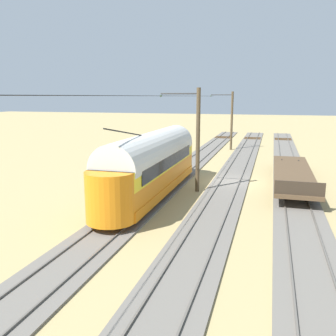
% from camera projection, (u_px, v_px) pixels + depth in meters
% --- Properties ---
extents(ground_plane, '(220.00, 220.00, 0.00)m').
position_uv_depth(ground_plane, '(231.00, 182.00, 28.54)').
color(ground_plane, tan).
extents(track_streetcar_siding, '(2.80, 80.00, 0.18)m').
position_uv_depth(track_streetcar_siding, '(292.00, 184.00, 27.57)').
color(track_streetcar_siding, '#666059').
rests_on(track_streetcar_siding, ground).
extents(track_adjacent_siding, '(2.80, 80.00, 0.18)m').
position_uv_depth(track_adjacent_siding, '(231.00, 181.00, 28.82)').
color(track_adjacent_siding, '#666059').
rests_on(track_adjacent_siding, ground).
extents(track_third_siding, '(2.80, 80.00, 0.18)m').
position_uv_depth(track_third_siding, '(175.00, 177.00, 30.08)').
color(track_third_siding, '#666059').
rests_on(track_third_siding, ground).
extents(vintage_streetcar, '(2.65, 15.52, 4.99)m').
position_uv_depth(vintage_streetcar, '(152.00, 163.00, 24.12)').
color(vintage_streetcar, orange).
rests_on(vintage_streetcar, ground).
extents(flatcar_adjacent, '(2.80, 14.64, 1.60)m').
position_uv_depth(flatcar_adjacent, '(293.00, 173.00, 27.70)').
color(flatcar_adjacent, brown).
rests_on(flatcar_adjacent, ground).
extents(catenary_pole_foreground, '(2.89, 0.28, 7.19)m').
position_uv_depth(catenary_pole_foreground, '(231.00, 120.00, 45.09)').
color(catenary_pole_foreground, '#4C3D28').
rests_on(catenary_pole_foreground, ground).
extents(catenary_pole_mid_near, '(2.89, 0.28, 7.19)m').
position_uv_depth(catenary_pole_mid_near, '(197.00, 138.00, 25.07)').
color(catenary_pole_mid_near, '#4C3D28').
rests_on(catenary_pole_mid_near, ground).
extents(overhead_wire_run, '(2.68, 46.45, 0.18)m').
position_uv_depth(overhead_wire_run, '(165.00, 96.00, 25.91)').
color(overhead_wire_run, black).
rests_on(overhead_wire_run, ground).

